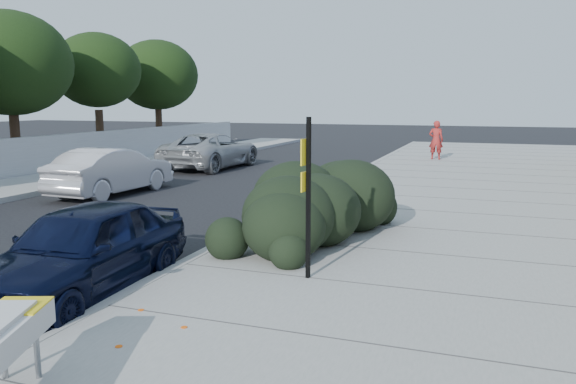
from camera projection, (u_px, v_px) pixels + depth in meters
name	position (u px, v px, depth m)	size (l,w,h in m)	color
ground	(181.00, 272.00, 9.23)	(120.00, 120.00, 0.00)	black
sidewalk_near	(531.00, 229.00, 11.99)	(11.20, 50.00, 0.15)	gray
curb_near	(285.00, 212.00, 13.86)	(0.22, 50.00, 0.17)	#9E9E99
curb_far	(31.00, 194.00, 16.53)	(0.22, 50.00, 0.17)	#9E9E99
tree_far_d	(10.00, 64.00, 21.10)	(4.60, 4.60, 6.16)	#332114
tree_far_e	(97.00, 71.00, 25.74)	(4.00, 4.00, 5.90)	#332114
tree_far_f	(157.00, 75.00, 30.39)	(4.40, 4.40, 6.07)	#332114
bike_rack	(286.00, 199.00, 12.08)	(0.14, 0.62, 0.91)	black
sign_post	(307.00, 188.00, 8.26)	(0.12, 0.28, 2.41)	black
hedge	(314.00, 196.00, 10.89)	(2.17, 4.34, 1.63)	black
sedan_navy	(83.00, 249.00, 8.13)	(1.59, 3.94, 1.34)	black
wagon_silver	(112.00, 171.00, 16.89)	(1.50, 4.30, 1.42)	#B7B6BB
suv_silver	(211.00, 151.00, 23.60)	(2.45, 5.32, 1.48)	#9C9EA1
pedestrian	(436.00, 140.00, 25.63)	(0.65, 0.42, 1.77)	maroon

